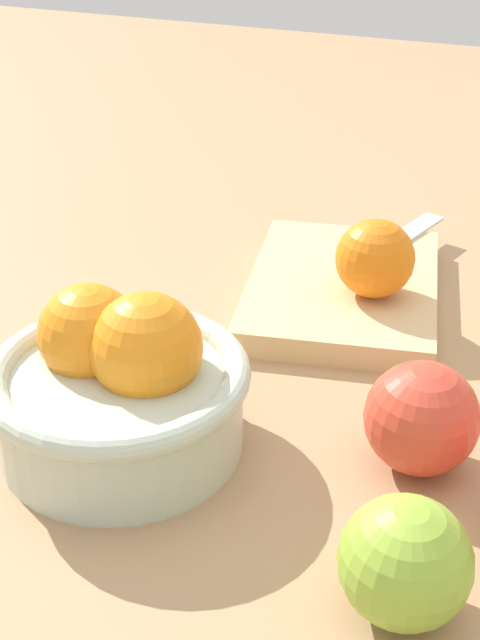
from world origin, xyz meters
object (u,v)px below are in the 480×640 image
orange_on_board (375,259)px  apple_front_left_3 (405,562)px  knife (385,246)px  bowl (120,385)px  apple_front_left (422,418)px  cutting_board (343,288)px

orange_on_board → apple_front_left_3: orange_on_board is taller
knife → bowl: bearing=163.0°
knife → apple_front_left: size_ratio=2.04×
apple_front_left → apple_front_left_3: (-0.13, -0.02, -0.00)m
cutting_board → orange_on_board: (-0.02, -0.03, 0.04)m
apple_front_left → apple_front_left_3: bearing=-171.4°
apple_front_left → apple_front_left_3: size_ratio=1.05×
knife → apple_front_left: (-0.27, -0.09, 0.01)m
orange_on_board → knife: size_ratio=0.43×
orange_on_board → apple_front_left_3: 0.33m
bowl → knife: size_ratio=1.15×
bowl → apple_front_left_3: bearing=-109.3°
knife → cutting_board: bearing=164.0°
bowl → cutting_board: bowl is taller
cutting_board → knife: (0.07, -0.02, 0.02)m
cutting_board → orange_on_board: 0.06m
bowl → apple_front_left: bowl is taller
apple_front_left_3 → bowl: bearing=70.7°
apple_front_left → bowl: bearing=105.4°
bowl → apple_front_left: size_ratio=2.34×
bowl → knife: (0.32, -0.10, -0.02)m
bowl → cutting_board: 0.27m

